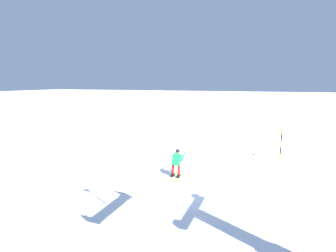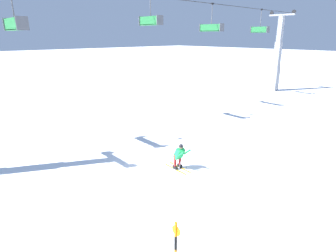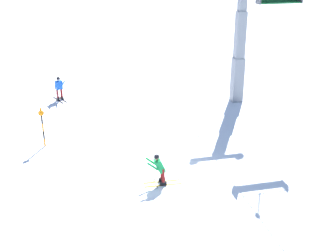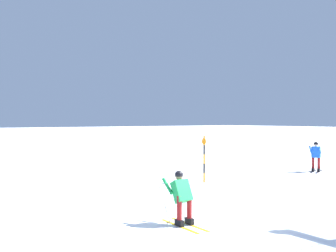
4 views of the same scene
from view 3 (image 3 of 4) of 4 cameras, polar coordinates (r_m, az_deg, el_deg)
ground_plane at (r=18.64m, az=-1.72°, el=-6.50°), size 260.00×260.00×0.00m
skier_carving_main at (r=17.52m, az=-1.17°, el=-5.63°), size 0.72×1.62×1.50m
lift_tower_near at (r=26.85m, az=9.69°, el=11.15°), size 0.68×2.71×9.11m
trail_marker_pole at (r=21.61m, az=-16.62°, el=0.01°), size 0.07×0.28×2.03m
skier_distant_uphill at (r=28.27m, az=-14.55°, el=5.14°), size 1.58×0.97×1.60m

